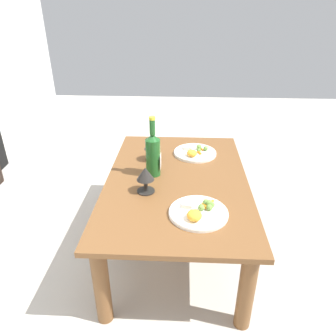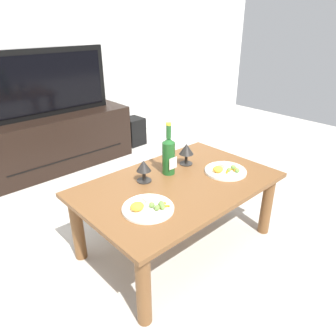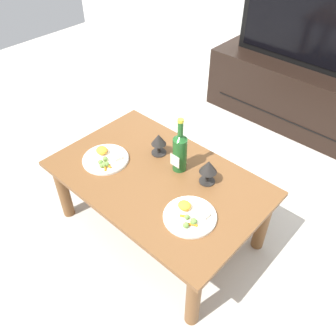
% 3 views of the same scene
% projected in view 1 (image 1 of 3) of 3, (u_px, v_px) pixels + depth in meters
% --- Properties ---
extents(ground_plane, '(6.40, 6.40, 0.00)m').
position_uv_depth(ground_plane, '(176.00, 244.00, 1.88)').
color(ground_plane, '#B7B2A8').
extents(dining_table, '(1.15, 0.73, 0.44)m').
position_uv_depth(dining_table, '(177.00, 191.00, 1.71)').
color(dining_table, brown).
rests_on(dining_table, ground_plane).
extents(wine_bottle, '(0.08, 0.08, 0.32)m').
position_uv_depth(wine_bottle, '(153.00, 153.00, 1.66)').
color(wine_bottle, '#1E5923').
rests_on(wine_bottle, dining_table).
extents(goblet_left, '(0.09, 0.09, 0.13)m').
position_uv_depth(goblet_left, '(145.00, 176.00, 1.53)').
color(goblet_left, black).
rests_on(goblet_left, dining_table).
extents(goblet_right, '(0.09, 0.09, 0.14)m').
position_uv_depth(goblet_right, '(152.00, 145.00, 1.83)').
color(goblet_right, black).
rests_on(goblet_right, dining_table).
extents(dinner_plate_left, '(0.26, 0.26, 0.05)m').
position_uv_depth(dinner_plate_left, '(198.00, 212.00, 1.39)').
color(dinner_plate_left, white).
rests_on(dinner_plate_left, dining_table).
extents(dinner_plate_right, '(0.26, 0.26, 0.05)m').
position_uv_depth(dinner_plate_right, '(195.00, 152.00, 1.94)').
color(dinner_plate_right, white).
rests_on(dinner_plate_right, dining_table).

